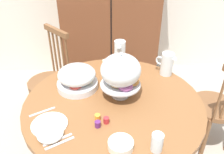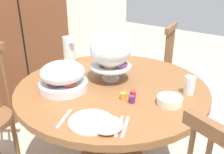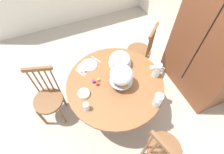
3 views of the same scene
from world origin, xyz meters
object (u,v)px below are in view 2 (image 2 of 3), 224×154
(fruit_platter_covered, at_px, (63,77))
(butter_dish, at_px, (56,64))
(pastry_stand_with_dome, at_px, (111,52))
(orange_juice_pitcher, at_px, (69,51))
(dining_table, at_px, (112,111))
(china_plate_small, at_px, (107,125))
(wooden_armoire, at_px, (6,20))
(milk_pitcher, at_px, (117,48))
(cereal_bowl, at_px, (170,100))
(windsor_chair_near_window, at_px, (153,76))
(china_plate_large, at_px, (91,122))
(drinking_glass, at_px, (190,85))

(fruit_platter_covered, height_order, butter_dish, fruit_platter_covered)
(pastry_stand_with_dome, xyz_separation_m, orange_juice_pitcher, (0.04, 0.48, -0.10))
(dining_table, bearing_deg, pastry_stand_with_dome, 46.49)
(china_plate_small, bearing_deg, wooden_armoire, 75.54)
(wooden_armoire, bearing_deg, milk_pitcher, -70.67)
(wooden_armoire, bearing_deg, cereal_bowl, -91.69)
(wooden_armoire, height_order, fruit_platter_covered, wooden_armoire)
(windsor_chair_near_window, bearing_deg, china_plate_large, -161.97)
(windsor_chair_near_window, xyz_separation_m, fruit_platter_covered, (-1.15, -0.03, 0.37))
(china_plate_small, relative_size, butter_dish, 2.50)
(fruit_platter_covered, xyz_separation_m, drinking_glass, (0.45, -0.62, -0.03))
(windsor_chair_near_window, relative_size, cereal_bowl, 6.96)
(orange_juice_pitcher, relative_size, china_plate_small, 1.41)
(dining_table, relative_size, drinking_glass, 11.22)
(wooden_armoire, bearing_deg, china_plate_small, -104.46)
(milk_pitcher, distance_m, butter_dish, 0.54)
(wooden_armoire, relative_size, drinking_glass, 17.82)
(orange_juice_pitcher, height_order, china_plate_large, orange_juice_pitcher)
(dining_table, relative_size, butter_dish, 20.56)
(fruit_platter_covered, relative_size, china_plate_large, 1.36)
(butter_dish, bearing_deg, milk_pitcher, -25.43)
(drinking_glass, height_order, butter_dish, drinking_glass)
(cereal_bowl, bearing_deg, china_plate_large, 153.88)
(milk_pitcher, bearing_deg, dining_table, -144.21)
(fruit_platter_covered, relative_size, butter_dish, 5.00)
(cereal_bowl, bearing_deg, milk_pitcher, 58.97)
(china_plate_small, bearing_deg, orange_juice_pitcher, 59.95)
(windsor_chair_near_window, height_order, china_plate_large, windsor_chair_near_window)
(dining_table, bearing_deg, windsor_chair_near_window, 13.29)
(pastry_stand_with_dome, bearing_deg, milk_pitcher, 34.10)
(drinking_glass, bearing_deg, fruit_platter_covered, 125.99)
(china_plate_small, bearing_deg, dining_table, 37.80)
(orange_juice_pitcher, relative_size, butter_dish, 3.52)
(windsor_chair_near_window, bearing_deg, pastry_stand_with_dome, -169.52)
(china_plate_large, bearing_deg, butter_dish, 63.69)
(orange_juice_pitcher, bearing_deg, windsor_chair_near_window, -21.85)
(wooden_armoire, distance_m, cereal_bowl, 1.86)
(windsor_chair_near_window, bearing_deg, china_plate_small, -158.24)
(wooden_armoire, relative_size, butter_dish, 32.67)
(orange_juice_pitcher, bearing_deg, drinking_glass, -84.00)
(china_plate_small, bearing_deg, windsor_chair_near_window, 21.76)
(china_plate_small, bearing_deg, drinking_glass, -13.58)
(orange_juice_pitcher, distance_m, drinking_glass, 0.98)
(fruit_platter_covered, distance_m, cereal_bowl, 0.65)
(windsor_chair_near_window, bearing_deg, wooden_armoire, 124.12)
(china_plate_small, relative_size, cereal_bowl, 1.07)
(pastry_stand_with_dome, relative_size, cereal_bowl, 2.46)
(wooden_armoire, xyz_separation_m, fruit_platter_covered, (-0.32, -1.26, -0.16))
(pastry_stand_with_dome, xyz_separation_m, drinking_glass, (0.14, -0.50, -0.14))
(wooden_armoire, height_order, dining_table, wooden_armoire)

